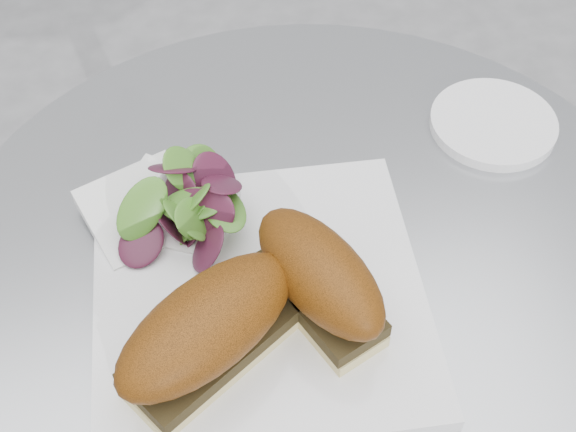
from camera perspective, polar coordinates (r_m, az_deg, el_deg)
The scene contains 7 objects.
table at distance 0.93m, azimuth 1.53°, elevation -12.21°, with size 0.70×0.70×0.73m.
plate at distance 0.69m, azimuth -2.04°, elevation -5.79°, with size 0.28×0.28×0.02m, color white.
sandwich_left at distance 0.62m, azimuth -5.72°, elevation -8.12°, with size 0.18×0.15×0.08m.
sandwich_right at distance 0.64m, azimuth 2.24°, elevation -4.47°, with size 0.11×0.16×0.08m.
salad at distance 0.71m, azimuth -6.71°, elevation 0.40°, with size 0.12×0.12×0.05m, color #45832B, non-canonical shape.
napkin at distance 0.75m, azimuth -8.64°, elevation -0.31°, with size 0.13×0.13×0.02m, color white, non-canonical shape.
saucer at distance 0.86m, azimuth 14.39°, elevation 6.40°, with size 0.13×0.13×0.01m, color white.
Camera 1 is at (-0.15, -0.41, 1.31)m, focal length 50.00 mm.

